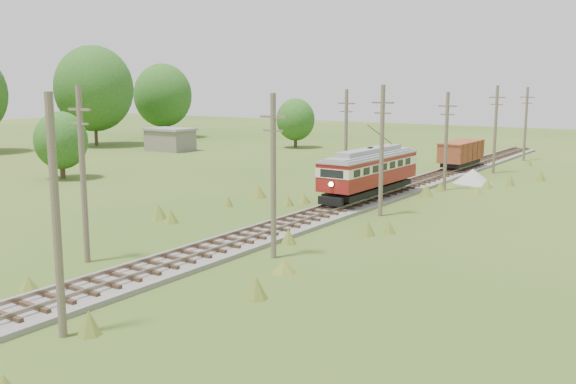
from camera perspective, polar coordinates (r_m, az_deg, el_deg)
The scene contains 17 objects.
railbed_main at distance 48.98m, azimuth 6.34°, elevation -0.89°, with size 3.60×96.00×0.57m.
streetcar at distance 50.10m, azimuth 7.28°, elevation 2.05°, with size 2.87×11.90×5.41m.
gondola at distance 69.71m, azimuth 15.14°, elevation 3.41°, with size 2.55×7.70×2.55m.
gravel_pile at distance 61.34m, azimuth 16.18°, elevation 1.31°, with size 3.64×3.86×1.32m.
utility_pole_r_1 at distance 23.96m, azimuth -19.92°, elevation -2.19°, with size 0.30×0.30×8.80m.
utility_pole_r_2 at distance 33.07m, azimuth -1.31°, elevation 1.54°, with size 1.60×0.30×8.60m.
utility_pole_r_3 at distance 44.28m, azimuth 8.33°, elevation 3.76°, with size 1.60×0.30×9.00m.
utility_pole_r_4 at distance 56.34m, azimuth 13.87°, elevation 4.50°, with size 1.60×0.30×8.40m.
utility_pole_r_5 at distance 68.54m, azimuth 17.96°, elevation 5.39°, with size 1.60×0.30×8.90m.
utility_pole_r_6 at distance 81.15m, azimuth 20.37°, elevation 5.76°, with size 1.60×0.30×8.70m.
utility_pole_l_a at distance 33.84m, azimuth -17.77°, elevation 1.62°, with size 1.60×0.30×9.00m.
utility_pole_l_b at distance 55.77m, azimuth 5.17°, elevation 4.79°, with size 1.60×0.30×8.60m.
tree_left_4 at distance 98.69m, azimuth -16.88°, elevation 8.79°, with size 11.34×11.34×14.61m.
tree_left_5 at distance 110.98m, azimuth -11.07°, elevation 8.42°, with size 9.66×9.66×12.44m.
tree_mid_a at distance 91.84m, azimuth 0.67°, elevation 6.45°, with size 5.46×5.46×7.03m.
tree_mid_c at distance 65.20m, azimuth -19.54°, elevation 4.34°, with size 5.04×5.04×6.49m.
shed at distance 89.36m, azimuth -10.43°, elevation 4.64°, with size 6.40×4.40×3.10m.
Camera 1 is at (22.15, -8.77, 9.06)m, focal length 40.00 mm.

